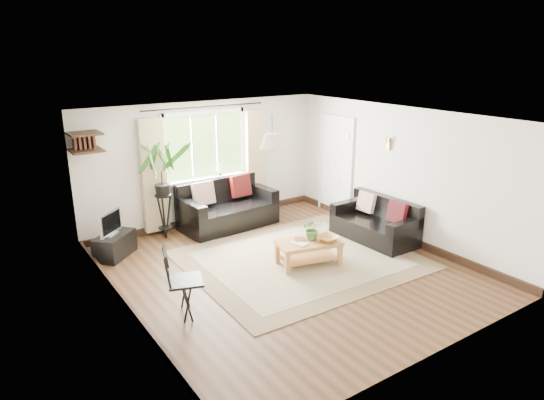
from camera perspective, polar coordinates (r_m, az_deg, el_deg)
floor at (r=7.75m, az=1.67°, el=-8.17°), size 5.50×5.50×0.00m
ceiling at (r=7.05m, az=1.85°, el=9.71°), size 5.50×5.50×0.00m
wall_back at (r=9.60m, az=-7.90°, el=4.33°), size 5.00×0.02×2.40m
wall_front at (r=5.46m, az=18.97°, el=-6.69°), size 5.00×0.02×2.40m
wall_left at (r=6.26m, az=-17.19°, el=-3.43°), size 0.02×5.50×2.40m
wall_right at (r=8.95m, az=14.87°, el=2.96°), size 0.02×5.50×2.40m
rug at (r=8.09m, az=3.29°, el=-6.96°), size 3.65×3.15×0.02m
window at (r=9.49m, az=-7.88°, el=6.35°), size 2.50×0.16×2.16m
door at (r=10.14m, az=7.49°, el=3.89°), size 0.06×0.96×2.06m
corner_shelf at (r=8.49m, az=-21.11°, el=6.39°), size 0.50×0.50×0.34m
pendant_lamp at (r=7.43m, az=0.00°, el=7.38°), size 0.36×0.36×0.54m
wall_sconce at (r=8.98m, az=13.41°, el=6.65°), size 0.12×0.12×0.28m
sofa_back at (r=9.45m, az=-5.19°, el=-0.62°), size 1.90×1.06×0.86m
sofa_right at (r=8.95m, az=11.97°, el=-2.42°), size 1.57×0.82×0.73m
coffee_table at (r=7.84m, az=4.29°, el=-6.24°), size 1.10×0.77×0.41m
table_plant at (r=7.77m, az=4.83°, el=-3.42°), size 0.42×0.41×0.36m
bowl at (r=7.79m, az=6.56°, el=-4.51°), size 0.36×0.36×0.08m
book_a at (r=7.59m, az=2.85°, el=-5.29°), size 0.21×0.26×0.02m
book_b at (r=7.78m, az=2.65°, el=-4.70°), size 0.27×0.29×0.02m
tv_stand at (r=8.56m, az=-18.01°, el=-5.08°), size 0.82×0.79×0.39m
tv at (r=8.41m, az=-18.51°, el=-2.53°), size 0.54×0.51×0.43m
palm_stand at (r=8.90m, az=-12.72°, el=1.04°), size 0.88×0.88×1.80m
folding_chair at (r=6.43m, az=-10.17°, el=-9.47°), size 0.61×0.61×0.94m
sill_plant at (r=9.64m, az=-6.22°, el=3.62°), size 0.14×0.10×0.27m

